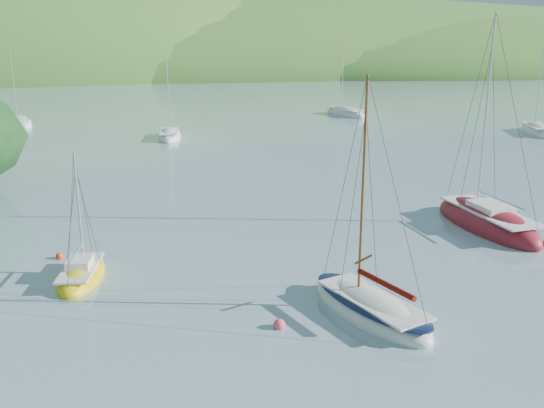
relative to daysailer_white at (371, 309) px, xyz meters
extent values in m
plane|color=#7496A0|center=(-1.63, -0.35, -0.23)|extent=(700.00, 700.00, 0.00)
ellipsoid|color=#46772D|center=(-1.63, 169.65, -0.23)|extent=(440.00, 110.00, 44.00)
ellipsoid|color=#46772D|center=(88.37, 159.65, -0.23)|extent=(240.00, 100.00, 34.00)
ellipsoid|color=silver|center=(0.00, 0.00, -0.11)|extent=(4.72, 7.14, 1.64)
cube|color=silver|center=(0.05, -0.12, 0.48)|extent=(3.60, 5.54, 0.10)
cylinder|color=brown|center=(-0.29, 0.75, 4.91)|extent=(0.12, 0.12, 8.94)
ellipsoid|color=#0C1637|center=(0.00, 0.00, 0.38)|extent=(4.66, 7.06, 0.28)
cylinder|color=#621006|center=(0.29, -0.74, 1.39)|extent=(1.39, 3.09, 0.24)
ellipsoid|color=maroon|center=(10.47, 9.76, -0.05)|extent=(4.09, 9.26, 2.47)
cube|color=silver|center=(10.49, 9.58, 0.81)|extent=(3.08, 7.21, 0.10)
cylinder|color=#B7B7BC|center=(10.35, 10.83, 6.38)|extent=(0.12, 0.12, 11.21)
cube|color=silver|center=(10.49, 9.58, 1.05)|extent=(1.96, 2.69, 0.42)
cylinder|color=#B7B7BC|center=(10.59, 8.69, 1.72)|extent=(0.58, 4.29, 0.09)
ellipsoid|color=yellow|center=(-12.15, 5.88, -0.13)|extent=(2.46, 5.05, 1.33)
cube|color=silver|center=(-12.16, 5.79, 0.35)|extent=(1.86, 3.93, 0.10)
cylinder|color=#B7B7BC|center=(-12.09, 6.46, 2.98)|extent=(0.12, 0.12, 5.34)
cube|color=silver|center=(-12.16, 5.79, 0.59)|extent=(1.20, 1.47, 0.42)
cylinder|color=#B7B7BC|center=(-12.22, 5.30, 1.26)|extent=(0.35, 2.33, 0.09)
ellipsoid|color=silver|center=(-7.68, 44.32, -0.10)|extent=(2.86, 6.98, 1.86)
cube|color=silver|center=(-7.69, 44.19, 0.56)|extent=(2.15, 5.43, 0.10)
cylinder|color=#B7B7BC|center=(-7.62, 45.14, 4.62)|extent=(0.12, 0.12, 8.19)
ellipsoid|color=silver|center=(16.40, 58.92, -0.07)|extent=(5.21, 8.50, 2.18)
cube|color=silver|center=(16.45, 58.77, 0.69)|extent=(3.97, 6.60, 0.10)
cylinder|color=#B7B7BC|center=(16.09, 59.84, 5.47)|extent=(0.12, 0.12, 9.63)
ellipsoid|color=silver|center=(-25.81, 56.93, -0.09)|extent=(5.15, 7.54, 1.95)
cube|color=silver|center=(-25.76, 56.80, 0.60)|extent=(3.93, 5.85, 0.10)
cylinder|color=#B7B7BC|center=(-26.16, 57.72, 4.84)|extent=(0.12, 0.12, 8.56)
ellipsoid|color=silver|center=(33.33, 40.38, -0.08)|extent=(4.83, 8.30, 2.14)
cube|color=silver|center=(33.28, 40.23, 0.68)|extent=(3.68, 6.44, 0.10)
cylinder|color=#B7B7BC|center=(33.59, 41.28, 5.34)|extent=(0.12, 0.12, 9.40)
sphere|color=gold|center=(0.96, -0.14, -0.11)|extent=(0.41, 0.41, 0.41)
sphere|color=#FF4961|center=(-3.91, -0.54, -0.11)|extent=(0.48, 0.48, 0.48)
sphere|color=#FF3019|center=(-13.59, 8.75, -0.11)|extent=(0.39, 0.39, 0.39)
camera|label=1|loc=(-7.85, -21.60, 10.94)|focal=40.00mm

